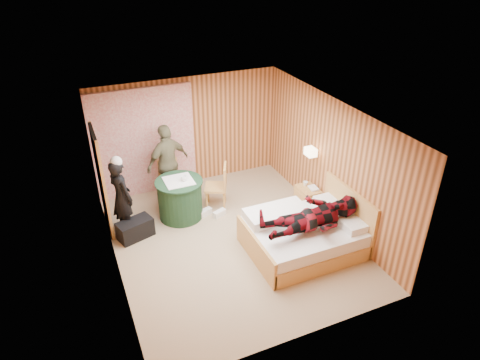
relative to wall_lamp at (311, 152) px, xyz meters
name	(u,v)px	position (x,y,z in m)	size (l,w,h in m)	color
floor	(231,240)	(-1.92, -0.45, -1.30)	(4.20, 5.00, 0.01)	tan
ceiling	(229,116)	(-1.92, -0.45, 1.20)	(4.20, 5.00, 0.01)	white
wall_back	(188,132)	(-1.92, 2.05, -0.05)	(4.20, 0.02, 2.50)	#D38751
wall_left	(109,209)	(-4.02, -0.45, -0.05)	(0.02, 5.00, 2.50)	#D38751
wall_right	(331,162)	(0.18, -0.45, -0.05)	(0.02, 5.00, 2.50)	#D38751
curtain	(144,143)	(-2.92, 1.98, -0.10)	(2.20, 0.08, 2.40)	white
doorway	(101,181)	(-3.98, 0.95, -0.28)	(0.06, 0.90, 2.05)	black
wall_lamp	(311,152)	(0.00, 0.00, 0.00)	(0.26, 0.24, 0.16)	gold
bed	(303,234)	(-0.80, -1.19, -1.00)	(1.98, 1.53, 1.05)	#E5A95E
nightstand	(307,199)	(-0.04, -0.10, -1.03)	(0.39, 0.53, 0.51)	#E5A95E
round_table	(180,198)	(-2.56, 0.71, -0.87)	(0.95, 0.95, 0.84)	#20452B
chair_far	(170,177)	(-2.56, 1.46, -0.76)	(0.43, 0.43, 0.93)	#E5A95E
chair_near	(220,183)	(-1.69, 0.73, -0.73)	(0.59, 0.59, 0.99)	#E5A95E
duffel_bag	(135,229)	(-3.56, 0.37, -1.11)	(0.66, 0.35, 0.37)	black
sneaker_left	(205,212)	(-2.09, 0.55, -1.24)	(0.29, 0.12, 0.13)	white
sneaker_right	(219,213)	(-1.83, 0.40, -1.24)	(0.28, 0.11, 0.13)	white
woman_standing	(122,197)	(-3.69, 0.65, -0.53)	(0.56, 0.37, 1.54)	black
man_at_table	(168,163)	(-2.56, 1.51, -0.44)	(1.01, 0.42, 1.72)	#726D4C
man_on_bed	(314,211)	(-0.77, -1.42, -0.34)	(1.77, 0.67, 0.86)	maroon
book_lower	(310,189)	(-0.04, -0.15, -0.78)	(0.17, 0.22, 0.02)	white
book_upper	(310,188)	(-0.04, -0.15, -0.76)	(0.16, 0.22, 0.02)	white
cup_nightstand	(305,184)	(-0.04, 0.03, -0.74)	(0.10, 0.10, 0.09)	white
cup_table	(184,178)	(-2.46, 0.66, -0.41)	(0.12, 0.12, 0.10)	white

